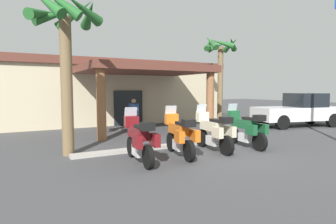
{
  "coord_description": "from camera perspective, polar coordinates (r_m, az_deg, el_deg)",
  "views": [
    {
      "loc": [
        -6.23,
        -7.57,
        2.19
      ],
      "look_at": [
        -0.3,
        3.1,
        1.2
      ],
      "focal_mm": 30.32,
      "sensor_mm": 36.0,
      "label": 1
    }
  ],
  "objects": [
    {
      "name": "motorcycle_cream",
      "position": [
        10.16,
        9.22,
        -3.87
      ],
      "size": [
        0.73,
        2.21,
        1.61
      ],
      "rotation": [
        0.0,
        0.0,
        1.49
      ],
      "color": "black",
      "rests_on": "ground_plane"
    },
    {
      "name": "palm_tree_near_portico",
      "position": [
        18.18,
        10.5,
        10.69
      ],
      "size": [
        2.25,
        2.29,
        5.6
      ],
      "color": "brown",
      "rests_on": "ground_plane"
    },
    {
      "name": "motel_building",
      "position": [
        20.28,
        -11.13,
        4.14
      ],
      "size": [
        14.42,
        11.62,
        3.99
      ],
      "rotation": [
        0.0,
        0.0,
        -0.01
      ],
      "color": "beige",
      "rests_on": "ground_plane"
    },
    {
      "name": "pickup_truck_white",
      "position": [
        18.3,
        24.93,
        0.28
      ],
      "size": [
        5.5,
        3.03,
        1.95
      ],
      "rotation": [
        0.0,
        0.0,
        -0.23
      ],
      "color": "black",
      "rests_on": "ground_plane"
    },
    {
      "name": "pedestrian",
      "position": [
        14.7,
        -6.89,
        -0.11
      ],
      "size": [
        0.41,
        0.39,
        1.7
      ],
      "rotation": [
        0.0,
        0.0,
        3.95
      ],
      "color": "black",
      "rests_on": "ground_plane"
    },
    {
      "name": "motorcycle_maroon",
      "position": [
        8.48,
        -5.77,
        -5.51
      ],
      "size": [
        0.73,
        2.21,
        1.61
      ],
      "rotation": [
        0.0,
        0.0,
        1.49
      ],
      "color": "black",
      "rests_on": "ground_plane"
    },
    {
      "name": "ground_plane",
      "position": [
        10.05,
        10.24,
        -8.03
      ],
      "size": [
        80.0,
        80.0,
        0.0
      ],
      "primitive_type": "plane",
      "color": "#424244"
    },
    {
      "name": "palm_tree_roadside",
      "position": [
        9.98,
        -19.99,
        14.42
      ],
      "size": [
        2.41,
        2.42,
        5.39
      ],
      "color": "brown",
      "rests_on": "ground_plane"
    },
    {
      "name": "motorcycle_orange",
      "position": [
        9.24,
        2.4,
        -4.65
      ],
      "size": [
        0.85,
        2.2,
        1.61
      ],
      "rotation": [
        0.0,
        0.0,
        1.41
      ],
      "color": "black",
      "rests_on": "ground_plane"
    },
    {
      "name": "curb_strip",
      "position": [
        10.91,
        1.85,
        -6.63
      ],
      "size": [
        7.88,
        0.36,
        0.12
      ],
      "primitive_type": "cube",
      "color": "#ADA89E",
      "rests_on": "ground_plane"
    },
    {
      "name": "motorcycle_green",
      "position": [
        11.07,
        15.43,
        -3.27
      ],
      "size": [
        0.74,
        2.21,
        1.61
      ],
      "rotation": [
        0.0,
        0.0,
        1.48
      ],
      "color": "black",
      "rests_on": "ground_plane"
    }
  ]
}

